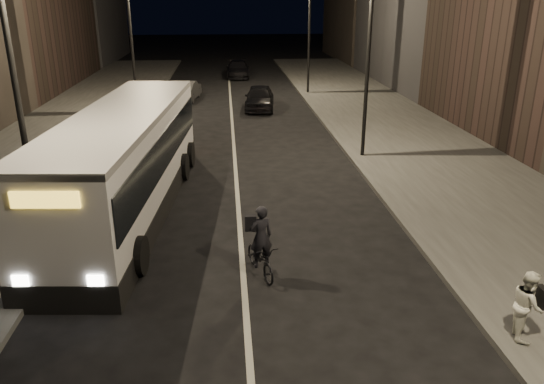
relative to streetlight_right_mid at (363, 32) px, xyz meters
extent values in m
plane|color=black|center=(-5.33, -12.00, -5.36)|extent=(180.00, 180.00, 0.00)
cube|color=#3A3A37|center=(3.17, 2.00, -5.28)|extent=(7.00, 70.00, 0.16)
cube|color=#3A3A37|center=(-13.83, 2.00, -5.28)|extent=(7.00, 70.00, 0.16)
cylinder|color=black|center=(0.27, 0.00, -1.20)|extent=(0.16, 0.16, 8.00)
cylinder|color=black|center=(0.27, 16.00, -1.20)|extent=(0.16, 0.16, 8.00)
cylinder|color=black|center=(-10.93, -8.00, -1.20)|extent=(0.16, 0.16, 8.00)
cylinder|color=black|center=(-10.93, 10.00, -1.20)|extent=(0.16, 0.16, 8.00)
cube|color=silver|center=(-8.93, -5.16, -3.71)|extent=(3.61, 12.59, 3.31)
cube|color=black|center=(-8.93, -5.16, -3.24)|extent=(3.66, 12.18, 1.19)
cube|color=silver|center=(-8.93, -5.16, -2.10)|extent=(3.63, 12.59, 0.19)
cube|color=gold|center=(-9.45, -11.35, -2.57)|extent=(1.45, 0.24, 0.36)
cylinder|color=black|center=(-10.58, -9.38, -4.84)|extent=(0.45, 1.06, 1.03)
cylinder|color=black|center=(-8.00, -9.60, -4.84)|extent=(0.45, 1.06, 1.03)
cylinder|color=black|center=(-9.89, -1.14, -4.84)|extent=(0.45, 1.06, 1.03)
cylinder|color=black|center=(-7.32, -1.35, -4.84)|extent=(0.45, 1.06, 1.03)
imported|color=black|center=(-4.88, -9.89, -4.91)|extent=(1.09, 1.82, 0.90)
imported|color=black|center=(-4.88, -10.09, -4.21)|extent=(0.69, 0.56, 1.64)
imported|color=silver|center=(0.31, -13.23, -4.45)|extent=(0.75, 0.86, 1.49)
imported|color=black|center=(-3.55, 11.03, -4.62)|extent=(2.16, 4.49, 1.48)
imported|color=#343436|center=(-8.32, 14.54, -4.69)|extent=(1.93, 4.23, 1.35)
imported|color=black|center=(-4.53, 24.95, -4.67)|extent=(2.04, 4.81, 1.38)
camera|label=1|loc=(-5.64, -21.98, 1.43)|focal=35.00mm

